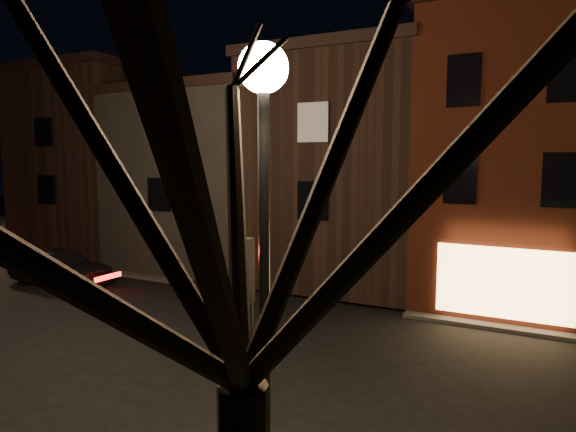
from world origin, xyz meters
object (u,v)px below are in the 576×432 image
at_px(traffic_signal, 245,334).
at_px(parked_car_a, 61,266).
at_px(bare_tree_right, 239,14).
at_px(street_lamp_near, 264,163).

bearing_deg(traffic_signal, parked_car_a, 150.00).
bearing_deg(traffic_signal, bare_tree_right, -57.59).
distance_m(bare_tree_right, parked_car_a, 20.65).
bearing_deg(bare_tree_right, street_lamp_near, 117.47).
xyz_separation_m(bare_tree_right, parked_car_a, (-16.39, 11.36, -5.37)).
relative_size(bare_tree_right, parked_car_a, 1.86).
distance_m(street_lamp_near, parked_car_a, 18.04).
relative_size(street_lamp_near, traffic_signal, 1.60).
bearing_deg(bare_tree_right, traffic_signal, 122.41).
xyz_separation_m(street_lamp_near, bare_tree_right, (1.30, -2.50, 0.97)).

